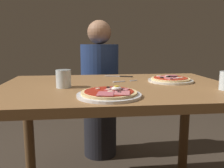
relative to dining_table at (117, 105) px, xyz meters
The scene contains 7 objects.
dining_table is the anchor object (origin of this frame).
pizza_foreground 0.32m from the dining_table, 104.25° to the right, with size 0.28×0.28×0.05m.
pizza_across_left 0.36m from the dining_table, 13.06° to the left, with size 0.26×0.26×0.03m.
water_glass_near 0.32m from the dining_table, behind, with size 0.08×0.08×0.09m.
fork 0.16m from the dining_table, 63.24° to the left, with size 0.15×0.06×0.00m.
knife 0.35m from the dining_table, 77.73° to the left, with size 0.19×0.09×0.01m.
diner_person 0.76m from the dining_table, 93.48° to the left, with size 0.32×0.32×1.18m.
Camera 1 is at (-0.18, -1.26, 0.98)m, focal length 37.86 mm.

